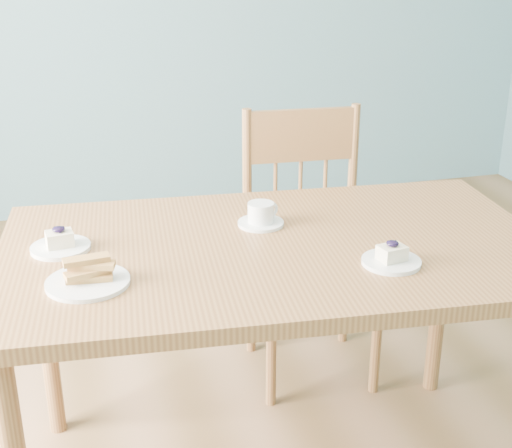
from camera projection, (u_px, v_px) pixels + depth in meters
name	position (u px, v px, depth m)	size (l,w,h in m)	color
room	(274.00, 48.00, 1.88)	(5.01, 5.01, 2.71)	#926744
dining_table	(276.00, 270.00, 2.03)	(1.60, 1.01, 0.82)	olive
dining_chair	(310.00, 245.00, 2.72)	(0.50, 0.48, 1.03)	olive
cheesecake_plate_near	(391.00, 258.00, 1.87)	(0.16, 0.16, 0.07)	white
cheesecake_plate_far	(60.00, 244.00, 1.95)	(0.16, 0.16, 0.07)	white
coffee_cup	(261.00, 216.00, 2.12)	(0.14, 0.14, 0.07)	white
biscotti_plate	(87.00, 277.00, 1.76)	(0.21, 0.21, 0.07)	white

